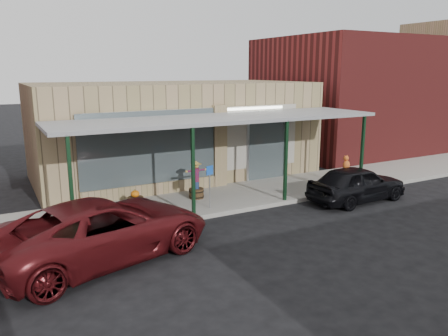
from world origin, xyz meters
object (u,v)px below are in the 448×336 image
barrel_scarecrow (196,186)px  parked_sedan (357,183)px  handicap_sign (210,181)px  barrel_pumpkin (135,201)px  car_maroon (104,229)px

barrel_scarecrow → parked_sedan: parked_sedan is taller
barrel_scarecrow → handicap_sign: size_ratio=0.95×
barrel_pumpkin → parked_sedan: size_ratio=0.17×
handicap_sign → car_maroon: bearing=-173.8°
barrel_scarecrow → handicap_sign: (-0.10, -1.30, 0.47)m
handicap_sign → barrel_pumpkin: bearing=129.3°
barrel_pumpkin → handicap_sign: 2.64m
barrel_pumpkin → car_maroon: 3.81m
parked_sedan → car_maroon: (-9.36, -0.63, 0.11)m
parked_sedan → car_maroon: parked_sedan is taller
barrel_scarecrow → handicap_sign: 1.39m
barrel_pumpkin → car_maroon: bearing=-119.0°
barrel_pumpkin → parked_sedan: (7.52, -2.68, 0.29)m
barrel_pumpkin → car_maroon: (-1.84, -3.32, 0.40)m
barrel_scarecrow → car_maroon: 5.33m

